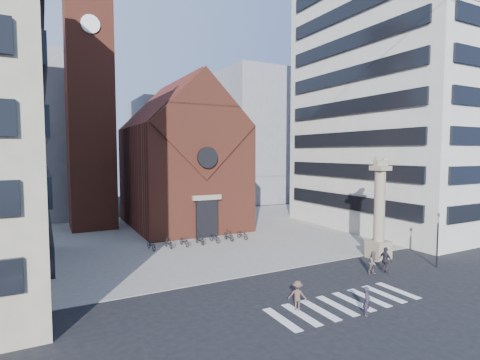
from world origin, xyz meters
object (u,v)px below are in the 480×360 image
at_px(pedestrian_1, 374,263).
at_px(pedestrian_2, 386,260).
at_px(lion_column, 379,218).
at_px(scooter_0, 152,245).
at_px(traffic_light, 438,239).
at_px(pedestrian_0, 367,301).

height_order(pedestrian_1, pedestrian_2, pedestrian_2).
relative_size(lion_column, scooter_0, 4.55).
bearing_deg(lion_column, pedestrian_1, -142.05).
xyz_separation_m(pedestrian_1, pedestrian_2, (1.07, -0.15, 0.10)).
distance_m(traffic_light, pedestrian_0, 12.21).
distance_m(pedestrian_2, scooter_0, 20.11).
relative_size(traffic_light, pedestrian_2, 2.22).
relative_size(lion_column, pedestrian_2, 4.48).
distance_m(lion_column, traffic_light, 4.62).
relative_size(pedestrian_1, pedestrian_2, 0.90).
relative_size(lion_column, traffic_light, 2.02).
distance_m(lion_column, pedestrian_2, 4.78).
height_order(lion_column, pedestrian_2, lion_column).
relative_size(pedestrian_0, pedestrian_1, 0.92).
xyz_separation_m(traffic_light, pedestrian_2, (-4.67, 0.93, -1.32)).
distance_m(traffic_light, pedestrian_1, 6.01).
height_order(pedestrian_2, scooter_0, pedestrian_2).
xyz_separation_m(lion_column, scooter_0, (-16.52, 11.51, -2.91)).
distance_m(pedestrian_1, scooter_0, 19.28).
relative_size(pedestrian_0, pedestrian_2, 0.83).
xyz_separation_m(pedestrian_2, scooter_0, (-13.84, 14.59, -0.42)).
distance_m(pedestrian_0, pedestrian_2, 8.29).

